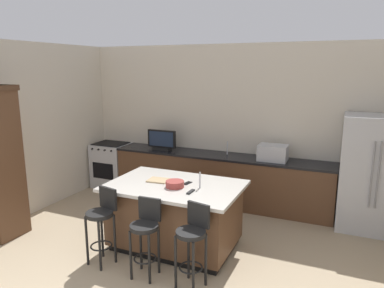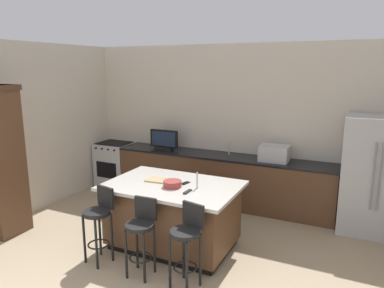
{
  "view_description": "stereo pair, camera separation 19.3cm",
  "coord_description": "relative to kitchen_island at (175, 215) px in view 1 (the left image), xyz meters",
  "views": [
    {
      "loc": [
        1.95,
        -1.98,
        2.47
      ],
      "look_at": [
        -0.25,
        3.06,
        1.29
      ],
      "focal_mm": 33.56,
      "sensor_mm": 36.0,
      "label": 1
    },
    {
      "loc": [
        2.13,
        -1.9,
        2.47
      ],
      "look_at": [
        -0.25,
        3.06,
        1.29
      ],
      "focal_mm": 33.56,
      "sensor_mm": 36.0,
      "label": 2
    }
  ],
  "objects": [
    {
      "name": "cell_phone",
      "position": [
        0.14,
        0.11,
        0.45
      ],
      "size": [
        0.1,
        0.16,
        0.01
      ],
      "primitive_type": "cube",
      "rotation": [
        0.0,
        0.0,
        -0.19
      ],
      "color": "black",
      "rests_on": "kitchen_island"
    },
    {
      "name": "range_oven",
      "position": [
        -2.38,
        1.82,
        -0.0
      ],
      "size": [
        0.7,
        0.63,
        0.93
      ],
      "color": "#B7BABF",
      "rests_on": "ground_plane"
    },
    {
      "name": "bar_stool_left",
      "position": [
        -0.65,
        -0.76,
        0.12
      ],
      "size": [
        0.35,
        0.36,
        0.98
      ],
      "rotation": [
        0.0,
        0.0,
        -0.21
      ],
      "color": "black",
      "rests_on": "ground_plane"
    },
    {
      "name": "wall_back",
      "position": [
        0.12,
        2.2,
        0.98
      ],
      "size": [
        6.32,
        0.12,
        2.88
      ],
      "primitive_type": "cube",
      "color": "beige",
      "rests_on": "ground_plane"
    },
    {
      "name": "wall_left",
      "position": [
        -2.84,
        0.0,
        0.98
      ],
      "size": [
        0.12,
        4.79,
        2.88
      ],
      "primitive_type": "cube",
      "color": "beige",
      "rests_on": "ground_plane"
    },
    {
      "name": "tv_monitor",
      "position": [
        -1.15,
        1.77,
        0.62
      ],
      "size": [
        0.58,
        0.16,
        0.38
      ],
      "color": "black",
      "rests_on": "counter_back"
    },
    {
      "name": "bar_stool_right",
      "position": [
        0.59,
        -0.76,
        0.12
      ],
      "size": [
        0.35,
        0.37,
        0.97
      ],
      "rotation": [
        0.0,
        0.0,
        -0.22
      ],
      "color": "black",
      "rests_on": "ground_plane"
    },
    {
      "name": "sink_faucet_back",
      "position": [
        0.12,
        1.92,
        0.57
      ],
      "size": [
        0.02,
        0.02,
        0.24
      ],
      "primitive_type": "cylinder",
      "color": "#B2B2B7",
      "rests_on": "counter_back"
    },
    {
      "name": "tv_remote",
      "position": [
        0.33,
        -0.21,
        0.45
      ],
      "size": [
        0.05,
        0.17,
        0.02
      ],
      "primitive_type": "cube",
      "rotation": [
        0.0,
        0.0,
        -0.03
      ],
      "color": "black",
      "rests_on": "kitchen_island"
    },
    {
      "name": "cutting_board",
      "position": [
        -0.28,
        0.05,
        0.45
      ],
      "size": [
        0.3,
        0.26,
        0.02
      ],
      "primitive_type": "cube",
      "rotation": [
        0.0,
        0.0,
        0.1
      ],
      "color": "tan",
      "rests_on": "kitchen_island"
    },
    {
      "name": "refrigerator",
      "position": [
        2.5,
        1.73,
        0.42
      ],
      "size": [
        0.94,
        0.81,
        1.77
      ],
      "color": "#B7BABF",
      "rests_on": "ground_plane"
    },
    {
      "name": "sink_faucet_island",
      "position": [
        0.37,
        0.0,
        0.55
      ],
      "size": [
        0.02,
        0.02,
        0.22
      ],
      "primitive_type": "cylinder",
      "color": "#B2B2B7",
      "rests_on": "kitchen_island"
    },
    {
      "name": "kitchen_island",
      "position": [
        0.0,
        0.0,
        0.0
      ],
      "size": [
        1.8,
        1.2,
        0.91
      ],
      "color": "black",
      "rests_on": "ground_plane"
    },
    {
      "name": "microwave",
      "position": [
        0.97,
        1.82,
        0.58
      ],
      "size": [
        0.48,
        0.36,
        0.27
      ],
      "primitive_type": "cube",
      "color": "#B7BABF",
      "rests_on": "counter_back"
    },
    {
      "name": "counter_back",
      "position": [
        0.01,
        1.82,
        -0.01
      ],
      "size": [
        4.04,
        0.62,
        0.91
      ],
      "color": "brown",
      "rests_on": "ground_plane"
    },
    {
      "name": "fruit_bowl",
      "position": [
        0.05,
        -0.1,
        0.49
      ],
      "size": [
        0.25,
        0.25,
        0.08
      ],
      "primitive_type": "cylinder",
      "color": "#993833",
      "rests_on": "kitchen_island"
    },
    {
      "name": "bar_stool_center",
      "position": [
        -0.0,
        -0.78,
        0.1
      ],
      "size": [
        0.34,
        0.34,
        0.95
      ],
      "rotation": [
        0.0,
        0.0,
        0.05
      ],
      "color": "black",
      "rests_on": "ground_plane"
    }
  ]
}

